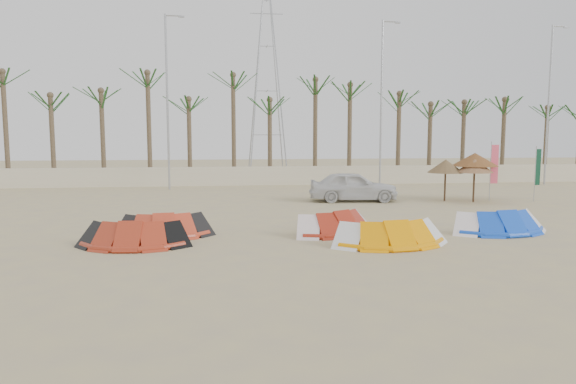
{
  "coord_description": "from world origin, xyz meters",
  "views": [
    {
      "loc": [
        -2.41,
        -13.64,
        3.52
      ],
      "look_at": [
        0.0,
        6.0,
        1.3
      ],
      "focal_mm": 32.0,
      "sensor_mm": 36.0,
      "label": 1
    }
  ],
  "objects": [
    {
      "name": "kite_red_left",
      "position": [
        -5.31,
        2.97,
        0.42
      ],
      "size": [
        3.51,
        1.81,
        0.9
      ],
      "color": "#A32E18",
      "rests_on": "ground"
    },
    {
      "name": "parasol_right",
      "position": [
        10.47,
        11.59,
        1.91
      ],
      "size": [
        1.89,
        1.89,
        2.26
      ],
      "color": "#4C331E",
      "rests_on": "ground"
    },
    {
      "name": "kite_blue",
      "position": [
        7.4,
        3.75,
        0.42
      ],
      "size": [
        3.76,
        1.99,
        0.9
      ],
      "color": "blue",
      "rests_on": "ground"
    },
    {
      "name": "car",
      "position": [
        4.33,
        12.81,
        0.79
      ],
      "size": [
        4.81,
        2.33,
        1.58
      ],
      "primitive_type": "imported",
      "rotation": [
        0.0,
        0.0,
        1.47
      ],
      "color": "silver",
      "rests_on": "ground"
    },
    {
      "name": "kite_red_right",
      "position": [
        1.52,
        4.32,
        0.42
      ],
      "size": [
        3.87,
        2.88,
        0.9
      ],
      "color": "#A12816",
      "rests_on": "ground"
    },
    {
      "name": "palm_line",
      "position": [
        0.67,
        23.5,
        6.44
      ],
      "size": [
        52.0,
        4.0,
        7.7
      ],
      "color": "brown",
      "rests_on": "ground"
    },
    {
      "name": "lamp_d",
      "position": [
        20.04,
        20.0,
        5.77
      ],
      "size": [
        1.25,
        0.14,
        11.0
      ],
      "color": "#A5A8AD",
      "rests_on": "ground"
    },
    {
      "name": "lamp_b",
      "position": [
        -5.96,
        20.0,
        5.77
      ],
      "size": [
        1.25,
        0.14,
        11.0
      ],
      "color": "#A5A8AD",
      "rests_on": "ground"
    },
    {
      "name": "kite_orange",
      "position": [
        2.81,
        2.2,
        0.42
      ],
      "size": [
        3.83,
        1.93,
        0.9
      ],
      "color": "#FF9700",
      "rests_on": "ground"
    },
    {
      "name": "parasol_left",
      "position": [
        9.16,
        12.2,
        1.86
      ],
      "size": [
        1.91,
        1.91,
        2.22
      ],
      "color": "#4C331E",
      "rests_on": "ground"
    },
    {
      "name": "pylon",
      "position": [
        1.0,
        28.0,
        0.0
      ],
      "size": [
        3.0,
        3.0,
        14.0
      ],
      "primitive_type": null,
      "color": "#A5A8AD",
      "rests_on": "ground"
    },
    {
      "name": "flag_pink",
      "position": [
        11.73,
        11.99,
        1.87
      ],
      "size": [
        0.45,
        0.04,
        3.16
      ],
      "color": "#A5A8AD",
      "rests_on": "ground"
    },
    {
      "name": "flag_green",
      "position": [
        13.93,
        11.45,
        1.74
      ],
      "size": [
        0.44,
        0.18,
        2.93
      ],
      "color": "#A5A8AD",
      "rests_on": "ground"
    },
    {
      "name": "parasol_mid",
      "position": [
        10.72,
        12.1,
        2.2
      ],
      "size": [
        2.42,
        2.42,
        2.56
      ],
      "color": "#4C331E",
      "rests_on": "ground"
    },
    {
      "name": "kite_red_mid",
      "position": [
        -4.53,
        4.45,
        0.42
      ],
      "size": [
        3.35,
        1.77,
        0.9
      ],
      "color": "#C63D22",
      "rests_on": "ground"
    },
    {
      "name": "boundary_wall",
      "position": [
        0.0,
        22.0,
        0.65
      ],
      "size": [
        60.0,
        0.3,
        1.3
      ],
      "primitive_type": "cube",
      "color": "beige",
      "rests_on": "ground"
    },
    {
      "name": "ground",
      "position": [
        0.0,
        0.0,
        0.0
      ],
      "size": [
        120.0,
        120.0,
        0.0
      ],
      "primitive_type": "plane",
      "color": "tan",
      "rests_on": "ground"
    },
    {
      "name": "lamp_c",
      "position": [
        8.04,
        20.0,
        5.77
      ],
      "size": [
        1.25,
        0.14,
        11.0
      ],
      "color": "#A5A8AD",
      "rests_on": "ground"
    }
  ]
}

